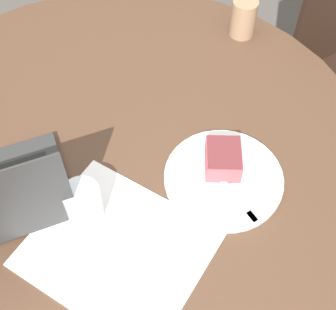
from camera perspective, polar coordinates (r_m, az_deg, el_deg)
name	(u,v)px	position (r m, az deg, el deg)	size (l,w,h in m)	color
ground_plane	(134,273)	(1.72, -4.15, -14.11)	(12.00, 12.00, 0.00)	#4C4742
dining_table	(120,183)	(1.19, -5.87, -3.46)	(1.22, 1.22, 0.74)	#4C3323
paper_document	(118,248)	(0.95, -6.15, -11.25)	(0.44, 0.42, 0.00)	white
plate	(223,178)	(1.03, 6.78, -2.82)	(0.26, 0.26, 0.01)	white
cake_slice	(223,159)	(1.01, 6.75, -0.45)	(0.12, 0.11, 0.05)	#B74C51
fork	(236,198)	(0.99, 8.35, -5.19)	(0.17, 0.03, 0.00)	silver
coffee_glass	(243,18)	(1.33, 9.18, 16.17)	(0.07, 0.07, 0.10)	#997556
water_glass	(84,204)	(0.95, -10.25, -5.90)	(0.07, 0.07, 0.09)	silver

